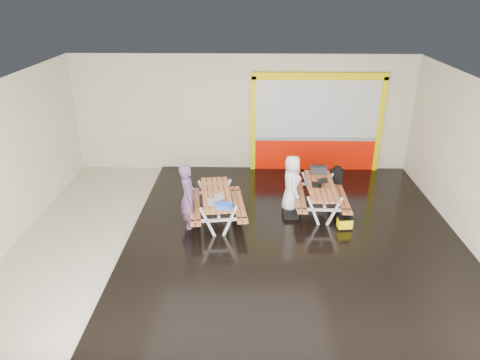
{
  "coord_description": "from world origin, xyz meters",
  "views": [
    {
      "loc": [
        0.21,
        -8.67,
        5.32
      ],
      "look_at": [
        0.0,
        0.9,
        1.0
      ],
      "focal_mm": 32.83,
      "sensor_mm": 36.0,
      "label": 1
    }
  ],
  "objects_px": {
    "picnic_table_left": "(217,200)",
    "picnic_table_right": "(321,191)",
    "laptop_right": "(319,183)",
    "toolbox": "(318,170)",
    "person_left": "(188,197)",
    "dark_case": "(291,215)",
    "laptop_left": "(215,200)",
    "blue_pouch": "(224,206)",
    "backpack": "(337,176)",
    "fluke_bag": "(345,223)",
    "person_right": "(292,183)"
  },
  "relations": [
    {
      "from": "backpack",
      "to": "toolbox",
      "type": "bearing_deg",
      "value": -178.68
    },
    {
      "from": "blue_pouch",
      "to": "backpack",
      "type": "bearing_deg",
      "value": 35.18
    },
    {
      "from": "dark_case",
      "to": "fluke_bag",
      "type": "height_order",
      "value": "fluke_bag"
    },
    {
      "from": "person_left",
      "to": "person_right",
      "type": "bearing_deg",
      "value": -82.13
    },
    {
      "from": "person_right",
      "to": "dark_case",
      "type": "bearing_deg",
      "value": 168.49
    },
    {
      "from": "picnic_table_left",
      "to": "laptop_right",
      "type": "xyz_separation_m",
      "value": [
        2.49,
        0.54,
        0.22
      ]
    },
    {
      "from": "picnic_table_left",
      "to": "dark_case",
      "type": "bearing_deg",
      "value": 5.16
    },
    {
      "from": "laptop_right",
      "to": "toolbox",
      "type": "height_order",
      "value": "toolbox"
    },
    {
      "from": "toolbox",
      "to": "picnic_table_left",
      "type": "bearing_deg",
      "value": -153.5
    },
    {
      "from": "person_left",
      "to": "laptop_left",
      "type": "xyz_separation_m",
      "value": [
        0.63,
        -0.15,
        0.01
      ]
    },
    {
      "from": "blue_pouch",
      "to": "person_right",
      "type": "bearing_deg",
      "value": 38.32
    },
    {
      "from": "blue_pouch",
      "to": "laptop_left",
      "type": "bearing_deg",
      "value": 128.11
    },
    {
      "from": "laptop_left",
      "to": "toolbox",
      "type": "height_order",
      "value": "toolbox"
    },
    {
      "from": "laptop_right",
      "to": "person_left",
      "type": "bearing_deg",
      "value": -165.28
    },
    {
      "from": "laptop_left",
      "to": "toolbox",
      "type": "bearing_deg",
      "value": 33.7
    },
    {
      "from": "blue_pouch",
      "to": "toolbox",
      "type": "height_order",
      "value": "toolbox"
    },
    {
      "from": "laptop_left",
      "to": "blue_pouch",
      "type": "distance_m",
      "value": 0.36
    },
    {
      "from": "person_left",
      "to": "laptop_right",
      "type": "xyz_separation_m",
      "value": [
        3.12,
        0.82,
        0.0
      ]
    },
    {
      "from": "toolbox",
      "to": "fluke_bag",
      "type": "relative_size",
      "value": 1.18
    },
    {
      "from": "picnic_table_left",
      "to": "picnic_table_right",
      "type": "height_order",
      "value": "picnic_table_left"
    },
    {
      "from": "person_right",
      "to": "blue_pouch",
      "type": "distance_m",
      "value": 2.04
    },
    {
      "from": "laptop_left",
      "to": "picnic_table_left",
      "type": "bearing_deg",
      "value": 90.16
    },
    {
      "from": "person_right",
      "to": "fluke_bag",
      "type": "relative_size",
      "value": 3.91
    },
    {
      "from": "laptop_left",
      "to": "picnic_table_right",
      "type": "bearing_deg",
      "value": 21.07
    },
    {
      "from": "toolbox",
      "to": "picnic_table_right",
      "type": "bearing_deg",
      "value": -92.27
    },
    {
      "from": "picnic_table_left",
      "to": "dark_case",
      "type": "distance_m",
      "value": 1.87
    },
    {
      "from": "person_left",
      "to": "person_right",
      "type": "xyz_separation_m",
      "value": [
        2.45,
        0.83,
        -0.01
      ]
    },
    {
      "from": "toolbox",
      "to": "dark_case",
      "type": "xyz_separation_m",
      "value": [
        -0.78,
        -1.13,
        -0.74
      ]
    },
    {
      "from": "blue_pouch",
      "to": "dark_case",
      "type": "xyz_separation_m",
      "value": [
        1.58,
        0.88,
        -0.7
      ]
    },
    {
      "from": "toolbox",
      "to": "blue_pouch",
      "type": "bearing_deg",
      "value": -139.67
    },
    {
      "from": "dark_case",
      "to": "person_left",
      "type": "bearing_deg",
      "value": -169.63
    },
    {
      "from": "laptop_right",
      "to": "toolbox",
      "type": "distance_m",
      "value": 0.76
    },
    {
      "from": "backpack",
      "to": "picnic_table_right",
      "type": "bearing_deg",
      "value": -125.18
    },
    {
      "from": "person_left",
      "to": "picnic_table_right",
      "type": "bearing_deg",
      "value": -86.2
    },
    {
      "from": "person_left",
      "to": "laptop_right",
      "type": "distance_m",
      "value": 3.23
    },
    {
      "from": "picnic_table_left",
      "to": "blue_pouch",
      "type": "xyz_separation_m",
      "value": [
        0.22,
        -0.72,
        0.23
      ]
    },
    {
      "from": "picnic_table_right",
      "to": "laptop_left",
      "type": "distance_m",
      "value": 2.75
    },
    {
      "from": "picnic_table_left",
      "to": "toolbox",
      "type": "height_order",
      "value": "toolbox"
    },
    {
      "from": "fluke_bag",
      "to": "picnic_table_right",
      "type": "bearing_deg",
      "value": 117.09
    },
    {
      "from": "blue_pouch",
      "to": "backpack",
      "type": "distance_m",
      "value": 3.5
    },
    {
      "from": "person_left",
      "to": "person_right",
      "type": "relative_size",
      "value": 1.11
    },
    {
      "from": "laptop_right",
      "to": "backpack",
      "type": "xyz_separation_m",
      "value": [
        0.59,
        0.76,
        -0.12
      ]
    },
    {
      "from": "blue_pouch",
      "to": "fluke_bag",
      "type": "distance_m",
      "value": 2.88
    },
    {
      "from": "picnic_table_left",
      "to": "laptop_right",
      "type": "bearing_deg",
      "value": 12.18
    },
    {
      "from": "picnic_table_left",
      "to": "picnic_table_right",
      "type": "distance_m",
      "value": 2.61
    },
    {
      "from": "blue_pouch",
      "to": "toolbox",
      "type": "bearing_deg",
      "value": 40.33
    },
    {
      "from": "blue_pouch",
      "to": "toolbox",
      "type": "distance_m",
      "value": 3.1
    },
    {
      "from": "person_right",
      "to": "fluke_bag",
      "type": "bearing_deg",
      "value": -135.72
    },
    {
      "from": "dark_case",
      "to": "fluke_bag",
      "type": "bearing_deg",
      "value": -22.96
    },
    {
      "from": "laptop_right",
      "to": "blue_pouch",
      "type": "height_order",
      "value": "laptop_right"
    }
  ]
}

